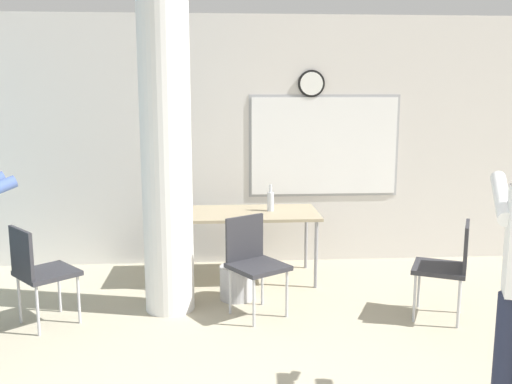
{
  "coord_description": "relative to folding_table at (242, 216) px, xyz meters",
  "views": [
    {
      "loc": [
        -0.33,
        -1.43,
        1.98
      ],
      "look_at": [
        -0.04,
        2.71,
        1.24
      ],
      "focal_mm": 40.0,
      "sensor_mm": 36.0,
      "label": 1
    }
  ],
  "objects": [
    {
      "name": "waste_bin",
      "position": [
        -0.08,
        -0.58,
        -0.52
      ],
      "size": [
        0.32,
        0.32,
        0.32
      ],
      "color": "#B2B2B7",
      "rests_on": "ground_plane"
    },
    {
      "name": "chair_mid_room",
      "position": [
        1.74,
        -1.19,
        -0.17
      ],
      "size": [
        0.59,
        0.59,
        0.87
      ],
      "color": "#2D2D33",
      "rests_on": "ground_plane"
    },
    {
      "name": "folding_table",
      "position": [
        0.0,
        0.0,
        0.0
      ],
      "size": [
        1.59,
        0.77,
        0.73
      ],
      "color": "tan",
      "rests_on": "ground_plane"
    },
    {
      "name": "chair_table_front",
      "position": [
        0.06,
        -0.95,
        -0.17
      ],
      "size": [
        0.61,
        0.61,
        0.87
      ],
      "color": "#2D2D33",
      "rests_on": "ground_plane"
    },
    {
      "name": "chair_near_pillar",
      "position": [
        -1.76,
        -1.1,
        -0.17
      ],
      "size": [
        0.62,
        0.62,
        0.87
      ],
      "color": "#2D2D33",
      "rests_on": "ground_plane"
    },
    {
      "name": "support_pillar",
      "position": [
        -0.69,
        -0.79,
        0.72
      ],
      "size": [
        0.44,
        0.44,
        2.8
      ],
      "color": "white",
      "rests_on": "ground_plane"
    },
    {
      "name": "wall_back",
      "position": [
        0.09,
        0.68,
        0.72
      ],
      "size": [
        8.0,
        0.15,
        2.8
      ],
      "color": "silver",
      "rests_on": "ground_plane"
    },
    {
      "name": "bottle_on_table",
      "position": [
        0.3,
        0.04,
        0.16
      ],
      "size": [
        0.07,
        0.07,
        0.28
      ],
      "color": "silver",
      "rests_on": "folding_table"
    }
  ]
}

